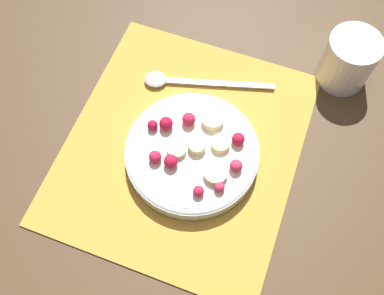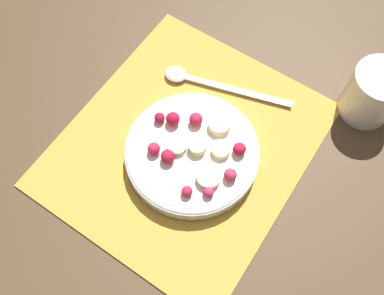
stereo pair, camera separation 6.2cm
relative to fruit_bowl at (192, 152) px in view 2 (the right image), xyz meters
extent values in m
plane|color=#4C3823|center=(0.01, 0.02, -0.02)|extent=(3.00, 3.00, 0.00)
cube|color=gold|center=(0.01, 0.02, -0.02)|extent=(0.39, 0.35, 0.01)
cylinder|color=silver|center=(0.00, 0.00, 0.00)|extent=(0.20, 0.20, 0.02)
torus|color=silver|center=(0.00, 0.00, 0.00)|extent=(0.20, 0.20, 0.01)
cylinder|color=white|center=(0.00, 0.00, 0.01)|extent=(0.18, 0.18, 0.00)
cylinder|color=beige|center=(-0.03, -0.04, 0.02)|extent=(0.04, 0.04, 0.01)
cylinder|color=beige|center=(0.02, -0.04, 0.01)|extent=(0.04, 0.04, 0.01)
cylinder|color=beige|center=(0.01, 0.00, 0.02)|extent=(0.03, 0.03, 0.01)
cylinder|color=#F4EAB7|center=(0.05, -0.01, 0.02)|extent=(0.04, 0.04, 0.01)
cylinder|color=beige|center=(-0.01, 0.02, 0.01)|extent=(0.04, 0.04, 0.01)
sphere|color=red|center=(0.03, -0.06, 0.02)|extent=(0.02, 0.02, 0.02)
sphere|color=#D12347|center=(-0.06, -0.03, 0.02)|extent=(0.02, 0.02, 0.02)
sphere|color=red|center=(-0.03, 0.02, 0.02)|extent=(0.02, 0.02, 0.02)
sphere|color=#DB3356|center=(-0.04, -0.06, 0.02)|extent=(0.01, 0.01, 0.01)
sphere|color=#DB3356|center=(-0.01, -0.07, 0.02)|extent=(0.02, 0.02, 0.02)
sphere|color=#B21433|center=(0.02, 0.05, 0.02)|extent=(0.02, 0.02, 0.02)
sphere|color=#B21433|center=(0.01, 0.07, 0.02)|extent=(0.02, 0.02, 0.02)
sphere|color=#D12347|center=(0.04, 0.02, 0.02)|extent=(0.02, 0.02, 0.02)
sphere|color=#D12347|center=(-0.03, 0.04, 0.02)|extent=(0.02, 0.02, 0.02)
cube|color=#B2B2B7|center=(0.14, 0.00, -0.01)|extent=(0.06, 0.17, 0.00)
ellipsoid|color=#B2B2B7|center=(0.11, 0.10, -0.01)|extent=(0.04, 0.04, 0.01)
cylinder|color=white|center=(0.23, -0.18, 0.02)|extent=(0.08, 0.08, 0.09)
camera|label=1|loc=(-0.25, -0.09, 0.57)|focal=40.00mm
camera|label=2|loc=(-0.22, -0.15, 0.57)|focal=40.00mm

